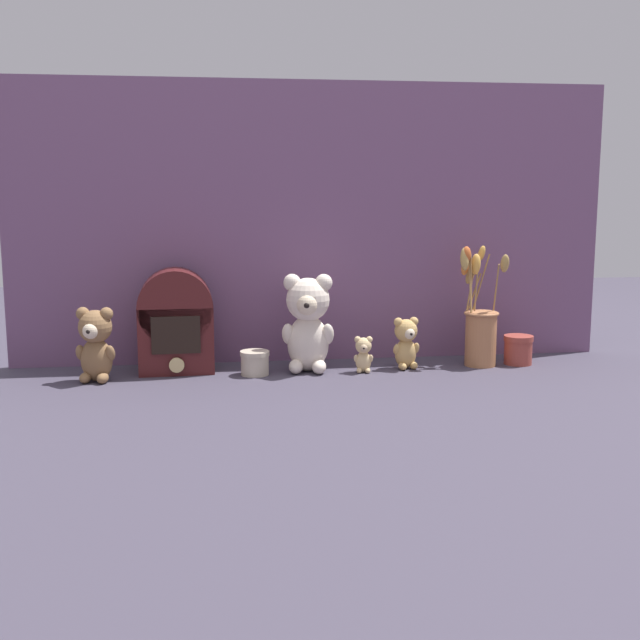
{
  "coord_description": "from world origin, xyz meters",
  "views": [
    {
      "loc": [
        -0.28,
        -2.0,
        0.47
      ],
      "look_at": [
        0.0,
        0.02,
        0.13
      ],
      "focal_mm": 45.0,
      "sensor_mm": 36.0,
      "label": 1
    }
  ],
  "objects_px": {
    "teddy_bear_medium": "(95,343)",
    "decorative_tin_tall": "(255,362)",
    "flower_vase": "(480,326)",
    "vintage_radio": "(176,322)",
    "teddy_bear_large": "(308,321)",
    "teddy_bear_tiny": "(363,354)",
    "teddy_bear_small": "(406,342)",
    "decorative_tin_short": "(518,350)"
  },
  "relations": [
    {
      "from": "teddy_bear_small",
      "to": "teddy_bear_large",
      "type": "bearing_deg",
      "value": 179.62
    },
    {
      "from": "teddy_bear_medium",
      "to": "teddy_bear_tiny",
      "type": "relative_size",
      "value": 1.95
    },
    {
      "from": "teddy_bear_medium",
      "to": "decorative_tin_tall",
      "type": "height_order",
      "value": "teddy_bear_medium"
    },
    {
      "from": "teddy_bear_large",
      "to": "teddy_bear_medium",
      "type": "distance_m",
      "value": 0.53
    },
    {
      "from": "teddy_bear_medium",
      "to": "teddy_bear_tiny",
      "type": "distance_m",
      "value": 0.67
    },
    {
      "from": "flower_vase",
      "to": "teddy_bear_small",
      "type": "bearing_deg",
      "value": -177.04
    },
    {
      "from": "teddy_bear_small",
      "to": "flower_vase",
      "type": "xyz_separation_m",
      "value": [
        0.2,
        0.01,
        0.04
      ]
    },
    {
      "from": "decorative_tin_tall",
      "to": "decorative_tin_short",
      "type": "distance_m",
      "value": 0.71
    },
    {
      "from": "teddy_bear_medium",
      "to": "vintage_radio",
      "type": "height_order",
      "value": "vintage_radio"
    },
    {
      "from": "vintage_radio",
      "to": "decorative_tin_short",
      "type": "xyz_separation_m",
      "value": [
        0.91,
        -0.04,
        -0.09
      ]
    },
    {
      "from": "teddy_bear_small",
      "to": "decorative_tin_short",
      "type": "relative_size",
      "value": 1.73
    },
    {
      "from": "teddy_bear_large",
      "to": "decorative_tin_tall",
      "type": "xyz_separation_m",
      "value": [
        -0.14,
        -0.02,
        -0.1
      ]
    },
    {
      "from": "vintage_radio",
      "to": "teddy_bear_large",
      "type": "bearing_deg",
      "value": -7.32
    },
    {
      "from": "teddy_bear_tiny",
      "to": "flower_vase",
      "type": "bearing_deg",
      "value": 7.13
    },
    {
      "from": "teddy_bear_tiny",
      "to": "decorative_tin_short",
      "type": "xyz_separation_m",
      "value": [
        0.43,
        0.04,
        -0.01
      ]
    },
    {
      "from": "teddy_bear_medium",
      "to": "decorative_tin_tall",
      "type": "bearing_deg",
      "value": 3.01
    },
    {
      "from": "flower_vase",
      "to": "vintage_radio",
      "type": "xyz_separation_m",
      "value": [
        -0.8,
        0.03,
        0.02
      ]
    },
    {
      "from": "teddy_bear_large",
      "to": "teddy_bear_small",
      "type": "xyz_separation_m",
      "value": [
        0.26,
        -0.0,
        -0.06
      ]
    },
    {
      "from": "teddy_bear_medium",
      "to": "teddy_bear_small",
      "type": "bearing_deg",
      "value": 2.75
    },
    {
      "from": "flower_vase",
      "to": "decorative_tin_tall",
      "type": "relative_size",
      "value": 4.29
    },
    {
      "from": "teddy_bear_large",
      "to": "decorative_tin_short",
      "type": "bearing_deg",
      "value": 0.76
    },
    {
      "from": "teddy_bear_medium",
      "to": "vintage_radio",
      "type": "relative_size",
      "value": 0.69
    },
    {
      "from": "teddy_bear_large",
      "to": "teddy_bear_tiny",
      "type": "relative_size",
      "value": 2.69
    },
    {
      "from": "teddy_bear_medium",
      "to": "vintage_radio",
      "type": "bearing_deg",
      "value": 23.43
    },
    {
      "from": "teddy_bear_tiny",
      "to": "decorative_tin_tall",
      "type": "bearing_deg",
      "value": 177.43
    },
    {
      "from": "vintage_radio",
      "to": "teddy_bear_medium",
      "type": "bearing_deg",
      "value": -156.57
    },
    {
      "from": "teddy_bear_large",
      "to": "decorative_tin_tall",
      "type": "distance_m",
      "value": 0.17
    },
    {
      "from": "teddy_bear_tiny",
      "to": "flower_vase",
      "type": "height_order",
      "value": "flower_vase"
    },
    {
      "from": "vintage_radio",
      "to": "flower_vase",
      "type": "bearing_deg",
      "value": -2.47
    },
    {
      "from": "flower_vase",
      "to": "vintage_radio",
      "type": "distance_m",
      "value": 0.8
    },
    {
      "from": "flower_vase",
      "to": "decorative_tin_short",
      "type": "xyz_separation_m",
      "value": [
        0.11,
        -0.0,
        -0.07
      ]
    },
    {
      "from": "teddy_bear_large",
      "to": "teddy_bear_tiny",
      "type": "height_order",
      "value": "teddy_bear_large"
    },
    {
      "from": "teddy_bear_medium",
      "to": "decorative_tin_short",
      "type": "height_order",
      "value": "teddy_bear_medium"
    },
    {
      "from": "teddy_bear_small",
      "to": "decorative_tin_short",
      "type": "xyz_separation_m",
      "value": [
        0.31,
        0.01,
        -0.03
      ]
    },
    {
      "from": "decorative_tin_short",
      "to": "teddy_bear_large",
      "type": "bearing_deg",
      "value": -179.24
    },
    {
      "from": "decorative_tin_tall",
      "to": "decorative_tin_short",
      "type": "height_order",
      "value": "decorative_tin_short"
    },
    {
      "from": "teddy_bear_medium",
      "to": "vintage_radio",
      "type": "distance_m",
      "value": 0.21
    },
    {
      "from": "flower_vase",
      "to": "decorative_tin_short",
      "type": "height_order",
      "value": "flower_vase"
    },
    {
      "from": "teddy_bear_tiny",
      "to": "vintage_radio",
      "type": "distance_m",
      "value": 0.49
    },
    {
      "from": "teddy_bear_medium",
      "to": "flower_vase",
      "type": "height_order",
      "value": "flower_vase"
    },
    {
      "from": "teddy_bear_small",
      "to": "teddy_bear_tiny",
      "type": "relative_size",
      "value": 1.44
    },
    {
      "from": "flower_vase",
      "to": "vintage_radio",
      "type": "height_order",
      "value": "flower_vase"
    }
  ]
}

